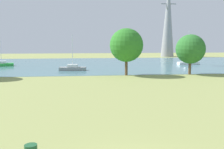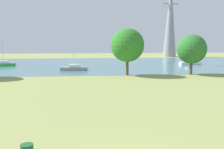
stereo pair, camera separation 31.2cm
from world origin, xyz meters
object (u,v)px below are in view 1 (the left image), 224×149
(tree_east_far, at_px, (126,45))
(tree_east_near, at_px, (190,49))
(sailboat_white, at_px, (188,63))
(electricity_pylon, at_px, (168,18))
(sailboat_green, at_px, (1,64))
(sailboat_gray, at_px, (73,68))

(tree_east_far, bearing_deg, tree_east_near, -0.31)
(tree_east_far, xyz_separation_m, tree_east_near, (10.28, -0.06, -0.64))
(sailboat_white, relative_size, electricity_pylon, 0.29)
(tree_east_far, distance_m, tree_east_near, 10.30)
(sailboat_green, bearing_deg, sailboat_white, -0.92)
(sailboat_gray, height_order, sailboat_green, sailboat_gray)
(sailboat_gray, bearing_deg, tree_east_far, -41.01)
(sailboat_white, xyz_separation_m, tree_east_near, (-6.66, -16.36, 3.57))
(sailboat_gray, xyz_separation_m, sailboat_green, (-15.27, 9.50, -0.00))
(sailboat_gray, relative_size, tree_east_near, 1.02)
(sailboat_gray, distance_m, sailboat_green, 17.98)
(tree_east_far, bearing_deg, electricity_pylon, 64.51)
(sailboat_green, bearing_deg, sailboat_gray, -31.89)
(sailboat_white, xyz_separation_m, electricity_pylon, (4.81, 29.31, 12.37))
(sailboat_green, xyz_separation_m, tree_east_far, (23.85, -16.96, 4.22))
(tree_east_near, relative_size, electricity_pylon, 0.25)
(sailboat_white, bearing_deg, electricity_pylon, 80.68)
(tree_east_near, bearing_deg, electricity_pylon, 75.90)
(sailboat_green, height_order, sailboat_white, sailboat_white)
(sailboat_gray, relative_size, tree_east_far, 0.89)
(sailboat_gray, height_order, tree_east_far, tree_east_far)
(sailboat_green, height_order, electricity_pylon, electricity_pylon)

